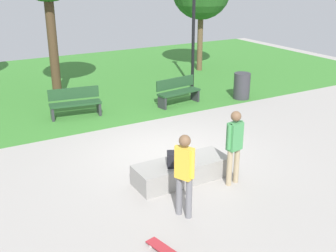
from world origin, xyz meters
TOP-DOWN VIEW (x-y plane):
  - ground_plane at (0.00, 0.00)m, footprint 28.00×28.00m
  - grass_lawn at (0.00, 8.21)m, footprint 26.60×11.57m
  - concrete_ledge at (-0.43, -1.40)m, footprint 2.16×0.79m
  - backpack_on_ledge at (-0.73, -1.49)m, footprint 0.30×0.34m
  - skater_performing_trick at (0.46, -2.09)m, footprint 0.43×0.25m
  - skater_watching at (-1.14, -2.66)m, footprint 0.31×0.40m
  - skateboard_by_ledge at (-2.01, -3.49)m, footprint 0.37×0.82m
  - park_bench_by_oak at (2.38, 3.45)m, footprint 1.65×0.69m
  - park_bench_far_right at (-1.12, 3.95)m, footprint 1.65×0.70m
  - lamp_post at (4.00, 5.03)m, footprint 0.28×0.28m
  - trash_bin at (4.74, 2.89)m, footprint 0.59×0.59m

SIDE VIEW (x-z plane):
  - ground_plane at x=0.00m, z-range 0.00..0.00m
  - grass_lawn at x=0.00m, z-range 0.00..0.01m
  - skateboard_by_ledge at x=-2.01m, z-range 0.02..0.10m
  - concrete_ledge at x=-0.43m, z-range 0.00..0.45m
  - trash_bin at x=4.74m, z-range 0.00..0.94m
  - park_bench_by_oak at x=2.38m, z-range 0.03..0.94m
  - park_bench_far_right at x=-1.12m, z-range 0.03..0.94m
  - backpack_on_ledge at x=-0.73m, z-range 0.45..0.77m
  - skater_watching at x=-1.14m, z-range 0.14..1.80m
  - skater_performing_trick at x=0.46m, z-range 0.14..1.82m
  - lamp_post at x=4.00m, z-range 0.47..5.32m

